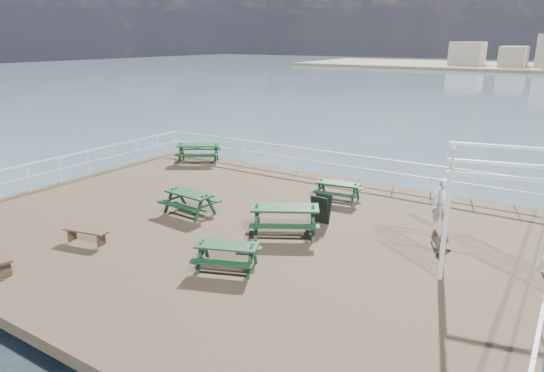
% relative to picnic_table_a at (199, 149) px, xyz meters
% --- Properties ---
extents(ground, '(18.00, 14.00, 0.30)m').
position_rel_picnic_table_a_xyz_m(ground, '(6.33, -5.70, -0.78)').
color(ground, brown).
rests_on(ground, ground).
extents(railing, '(17.77, 13.76, 1.10)m').
position_rel_picnic_table_a_xyz_m(railing, '(6.26, -3.13, 0.25)').
color(railing, white).
rests_on(railing, ground).
extents(picnic_table_a, '(2.57, 2.45, 0.98)m').
position_rel_picnic_table_a_xyz_m(picnic_table_a, '(0.00, 0.00, 0.00)').
color(picnic_table_a, black).
rests_on(picnic_table_a, ground).
extents(picnic_table_b, '(1.72, 1.45, 0.77)m').
position_rel_picnic_table_a_xyz_m(picnic_table_b, '(8.12, -1.65, -0.13)').
color(picnic_table_b, black).
rests_on(picnic_table_b, ground).
extents(picnic_table_c, '(2.57, 2.43, 0.99)m').
position_rel_picnic_table_a_xyz_m(picnic_table_c, '(8.13, -5.44, 0.00)').
color(picnic_table_c, black).
rests_on(picnic_table_c, ground).
extents(picnic_table_d, '(1.82, 1.51, 0.84)m').
position_rel_picnic_table_a_xyz_m(picnic_table_d, '(4.47, -5.64, -0.09)').
color(picnic_table_d, black).
rests_on(picnic_table_d, ground).
extents(picnic_table_e, '(1.95, 1.77, 0.77)m').
position_rel_picnic_table_a_xyz_m(picnic_table_e, '(8.09, -8.25, -0.13)').
color(picnic_table_e, black).
rests_on(picnic_table_e, ground).
extents(flat_bench_near, '(1.45, 0.62, 0.40)m').
position_rel_picnic_table_a_xyz_m(flat_bench_near, '(3.62, -9.15, -0.32)').
color(flat_bench_near, brown).
rests_on(flat_bench_near, ground).
extents(trellis_arbor, '(2.93, 1.98, 3.33)m').
position_rel_picnic_table_a_xyz_m(trellis_arbor, '(13.93, -4.92, 0.85)').
color(trellis_arbor, white).
rests_on(trellis_arbor, ground).
extents(sandwich_board, '(0.58, 0.43, 0.95)m').
position_rel_picnic_table_a_xyz_m(sandwich_board, '(8.64, -4.03, -0.16)').
color(sandwich_board, black).
rests_on(sandwich_board, ground).
extents(person, '(0.62, 0.43, 1.64)m').
position_rel_picnic_table_a_xyz_m(person, '(12.03, -2.54, 0.19)').
color(person, white).
rests_on(person, ground).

